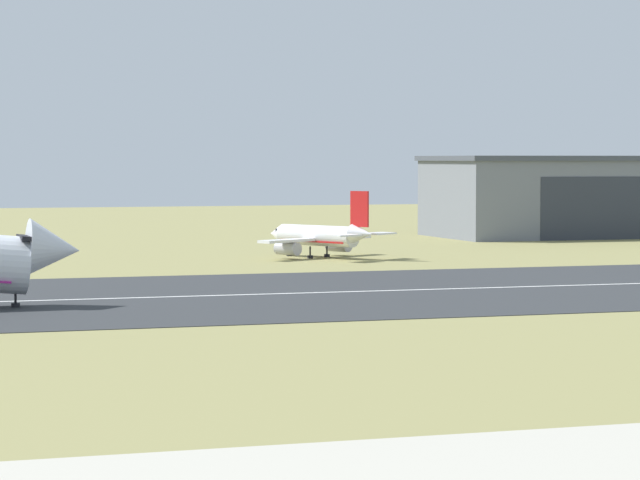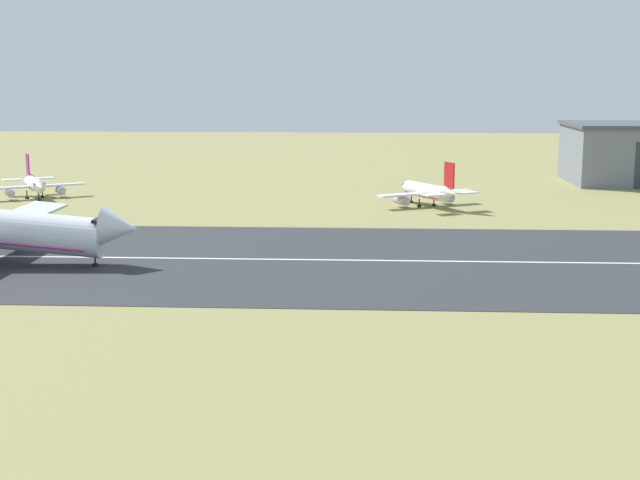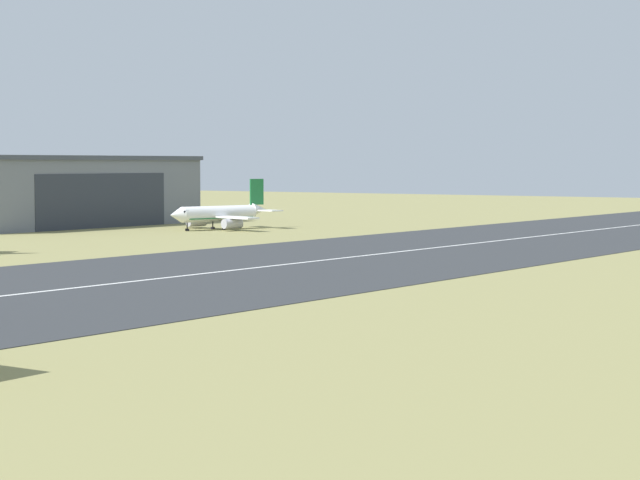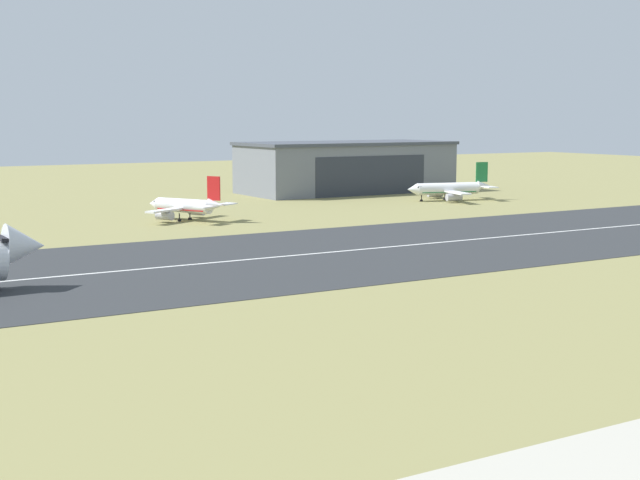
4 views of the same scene
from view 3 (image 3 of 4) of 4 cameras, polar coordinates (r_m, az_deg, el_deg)
runway_strip at (r=145.92m, az=-6.75°, el=-1.70°), size 462.66×55.34×0.06m
runway_centreline at (r=145.91m, az=-6.75°, el=-1.69°), size 416.40×0.70×0.01m
hangar_building at (r=268.42m, az=-11.93°, el=2.21°), size 62.06×28.00×14.83m
airplane_parked_west at (r=249.91m, az=-4.64°, el=1.19°), size 24.47×24.15×10.06m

